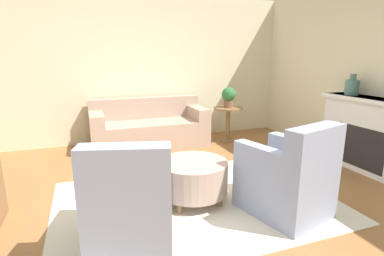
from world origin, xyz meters
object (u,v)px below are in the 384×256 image
Objects in this scene: couch at (149,128)px; vase_mantel_near at (352,87)px; potted_plant_on_side_table at (229,96)px; armchair_left at (132,206)px; armchair_right at (288,180)px; side_table at (228,118)px; ottoman_table at (193,176)px.

vase_mantel_near is (2.71, -1.97, 0.88)m from couch.
potted_plant_on_side_table is at bearing 125.44° from vase_mantel_near.
potted_plant_on_side_table is (2.30, 2.73, 0.51)m from armchair_left.
armchair_right is (0.84, -3.01, 0.07)m from couch.
armchair_right is 3.23× the size of vase_mantel_near.
vase_mantel_near is 0.80× the size of potted_plant_on_side_table.
armchair_left reaches higher than side_table.
potted_plant_on_side_table reaches higher than couch.
ottoman_table is (-0.84, 0.62, -0.09)m from armchair_right.
potted_plant_on_side_table reaches higher than side_table.
armchair_right is at bearing -103.70° from side_table.
ottoman_table is 2.57× the size of vase_mantel_near.
couch is 5.44× the size of potted_plant_on_side_table.
side_table is at bearing -10.41° from couch.
armchair_left is (-0.80, -3.01, 0.07)m from couch.
couch reaches higher than ottoman_table.
ottoman_table is at bearing -125.44° from potted_plant_on_side_table.
side_table is at bearing 49.91° from armchair_left.
armchair_left is at bearing -104.82° from couch.
armchair_right reaches higher than couch.
armchair_left is 1.26× the size of ottoman_table.
armchair_left reaches higher than couch.
vase_mantel_near is 2.11m from potted_plant_on_side_table.
vase_mantel_near reaches higher than side_table.
armchair_left is 1.48× the size of side_table.
vase_mantel_near reaches higher than potted_plant_on_side_table.
armchair_left is at bearing -130.09° from potted_plant_on_side_table.
armchair_left is 1.00× the size of armchair_right.
ottoman_table is 2.67m from potted_plant_on_side_table.
couch is 1.54m from side_table.
armchair_left is 3.57m from side_table.
vase_mantel_near is at bearing 8.78° from ottoman_table.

